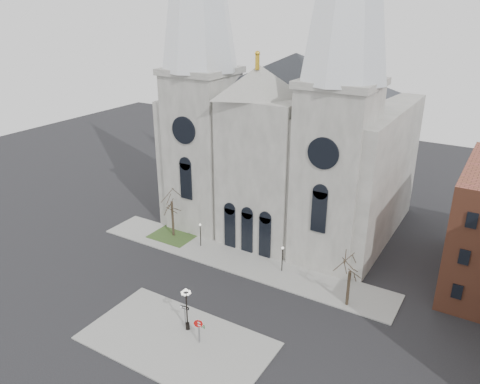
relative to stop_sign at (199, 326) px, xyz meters
The scene contains 13 objects.
ground 6.84m from the stop_sign, 140.45° to the left, with size 160.00×160.00×0.00m, color black.
sidewalk_near 2.97m from the stop_sign, 157.27° to the right, with size 18.00×10.00×0.14m, color gray.
sidewalk_far 16.09m from the stop_sign, 108.36° to the left, with size 40.00×6.00×0.14m, color gray.
grass_patch 22.84m from the stop_sign, 134.78° to the left, with size 6.00×5.00×0.18m, color #27411C.
cathedral 32.01m from the stop_sign, 100.54° to the left, with size 33.00×26.66×54.00m.
tree_left 23.02m from the stop_sign, 134.78° to the left, with size 3.20×3.20×7.50m.
tree_right 16.68m from the stop_sign, 52.82° to the left, with size 3.20×3.20×6.00m.
ped_lamp_left 19.15m from the stop_sign, 125.17° to the left, with size 0.32×0.32×3.26m.
ped_lamp_right 15.68m from the stop_sign, 86.44° to the left, with size 0.32×0.32×3.26m.
stop_sign is the anchor object (origin of this frame).
globe_lamp 2.61m from the stop_sign, 154.20° to the left, with size 1.34×1.34×4.73m.
one_way_sign 3.19m from the stop_sign, 151.54° to the left, with size 1.02×0.16×2.32m.
street_name_sign 0.65m from the stop_sign, 80.80° to the left, with size 0.70×0.09×2.18m.
Camera 1 is at (26.90, -32.76, 30.23)m, focal length 35.00 mm.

